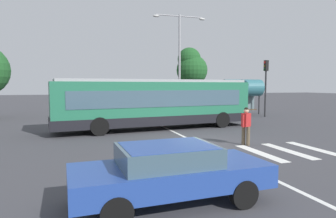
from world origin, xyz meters
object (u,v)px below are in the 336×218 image
at_px(foreground_sedan, 170,170).
at_px(parked_car_charcoal, 178,105).
at_px(pedestrian_crossing_street, 246,124).
at_px(parked_car_red, 154,105).
at_px(bus_stop_shelter, 242,88).
at_px(twin_arm_street_lamp, 180,53).
at_px(traffic_light_far_corner, 266,79).
at_px(city_transit_bus, 155,103).
at_px(parked_car_champagne, 127,106).
at_px(background_tree_right, 191,67).

xyz_separation_m(foreground_sedan, parked_car_charcoal, (7.84, 21.83, 0.00)).
distance_m(pedestrian_crossing_street, parked_car_red, 16.51).
distance_m(bus_stop_shelter, twin_arm_street_lamp, 6.61).
relative_size(pedestrian_crossing_street, foreground_sedan, 0.38).
bearing_deg(parked_car_red, twin_arm_street_lamp, -55.61).
height_order(parked_car_red, traffic_light_far_corner, traffic_light_far_corner).
bearing_deg(parked_car_charcoal, twin_arm_street_lamp, -106.73).
height_order(city_transit_bus, twin_arm_street_lamp, twin_arm_street_lamp).
distance_m(parked_car_champagne, traffic_light_far_corner, 12.79).
bearing_deg(traffic_light_far_corner, foreground_sedan, -131.38).
relative_size(city_transit_bus, twin_arm_street_lamp, 1.39).
distance_m(pedestrian_crossing_street, parked_car_champagne, 16.45).
xyz_separation_m(parked_car_red, parked_car_charcoal, (2.57, 0.11, 0.00)).
distance_m(city_transit_bus, foreground_sedan, 11.64).
bearing_deg(background_tree_right, traffic_light_far_corner, -73.33).
height_order(city_transit_bus, parked_car_red, city_transit_bus).
xyz_separation_m(pedestrian_crossing_street, bus_stop_shelter, (7.34, 12.37, 1.45)).
height_order(twin_arm_street_lamp, background_tree_right, twin_arm_street_lamp).
relative_size(parked_car_red, parked_car_charcoal, 1.00).
height_order(parked_car_charcoal, twin_arm_street_lamp, twin_arm_street_lamp).
bearing_deg(city_transit_bus, background_tree_right, 60.24).
relative_size(parked_car_champagne, background_tree_right, 0.66).
height_order(pedestrian_crossing_street, parked_car_champagne, pedestrian_crossing_street).
height_order(pedestrian_crossing_street, twin_arm_street_lamp, twin_arm_street_lamp).
bearing_deg(traffic_light_far_corner, parked_car_red, 141.94).
xyz_separation_m(parked_car_red, bus_stop_shelter, (7.34, -4.13, 1.65)).
distance_m(pedestrian_crossing_street, bus_stop_shelter, 14.46).
height_order(city_transit_bus, bus_stop_shelter, bus_stop_shelter).
distance_m(foreground_sedan, background_tree_right, 27.50).
bearing_deg(twin_arm_street_lamp, background_tree_right, 59.39).
relative_size(bus_stop_shelter, twin_arm_street_lamp, 0.42).
distance_m(parked_car_charcoal, bus_stop_shelter, 6.59).
bearing_deg(parked_car_red, parked_car_charcoal, 2.38).
relative_size(parked_car_champagne, parked_car_charcoal, 1.01).
bearing_deg(parked_car_champagne, parked_car_charcoal, 4.17).
bearing_deg(parked_car_red, pedestrian_crossing_street, -90.00).
height_order(parked_car_red, background_tree_right, background_tree_right).
relative_size(foreground_sedan, background_tree_right, 0.66).
height_order(parked_car_red, bus_stop_shelter, bus_stop_shelter).
relative_size(parked_car_charcoal, traffic_light_far_corner, 0.95).
bearing_deg(twin_arm_street_lamp, city_transit_bus, -119.11).
height_order(parked_car_red, parked_car_charcoal, same).
relative_size(traffic_light_far_corner, bus_stop_shelter, 1.27).
bearing_deg(pedestrian_crossing_street, parked_car_charcoal, 81.20).
height_order(bus_stop_shelter, twin_arm_street_lamp, twin_arm_street_lamp).
xyz_separation_m(parked_car_champagne, traffic_light_far_corner, (10.94, -6.15, 2.47)).
bearing_deg(bus_stop_shelter, foreground_sedan, -125.62).
distance_m(parked_car_charcoal, twin_arm_street_lamp, 5.59).
distance_m(parked_car_red, background_tree_right, 7.43).
relative_size(pedestrian_crossing_street, parked_car_champagne, 0.37).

